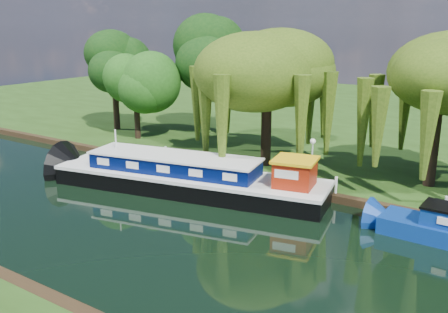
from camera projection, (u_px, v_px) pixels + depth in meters
The scene contains 11 objects.
ground at pixel (211, 238), 24.25m from camera, with size 120.00×120.00×0.00m, color black.
far_bank at pixel (402, 122), 51.40m from camera, with size 120.00×52.00×0.45m, color #203C10.
dutch_barge at pixel (190, 178), 30.63m from camera, with size 17.73×7.31×3.65m.
red_dinghy at pixel (103, 160), 37.87m from camera, with size 2.29×3.20×0.66m, color maroon.
willow_left at pixel (267, 73), 33.41m from camera, with size 7.37×7.37×8.83m.
willow_right at pixel (440, 86), 29.07m from camera, with size 6.86×6.86×8.36m.
tree_far_left at pixel (135, 81), 41.79m from camera, with size 4.42×4.42×7.13m.
tree_far_back at pixel (114, 68), 45.27m from camera, with size 4.85×4.85×8.15m.
tree_far_mid at pixel (221, 60), 43.07m from camera, with size 5.82×5.82×9.52m.
lamppost at pixel (313, 148), 31.75m from camera, with size 0.36×0.36×2.56m.
mooring_posts at pixel (283, 175), 30.99m from camera, with size 19.16×0.16×1.00m.
Camera 1 is at (13.04, -18.20, 10.15)m, focal length 40.00 mm.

